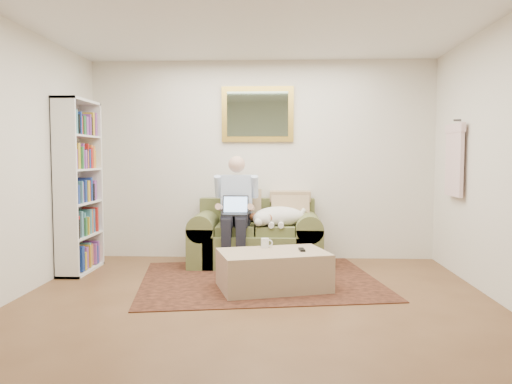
# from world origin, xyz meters

# --- Properties ---
(room_shell) EXTENTS (4.51, 5.00, 2.61)m
(room_shell) POSITION_xyz_m (0.00, 0.35, 1.30)
(room_shell) COLOR brown
(room_shell) RESTS_ON ground
(rug) EXTENTS (2.82, 2.40, 0.01)m
(rug) POSITION_xyz_m (0.02, 1.26, 0.01)
(rug) COLOR black
(rug) RESTS_ON room_shell
(sofa) EXTENTS (1.61, 0.82, 0.97)m
(sofa) POSITION_xyz_m (-0.05, 2.06, 0.28)
(sofa) COLOR olive
(sofa) RESTS_ON room_shell
(seated_man) EXTENTS (0.53, 0.76, 1.36)m
(seated_man) POSITION_xyz_m (-0.30, 1.91, 0.68)
(seated_man) COLOR #8CA7D8
(seated_man) RESTS_ON sofa
(laptop) EXTENTS (0.31, 0.25, 0.23)m
(laptop) POSITION_xyz_m (-0.30, 1.85, 0.71)
(laptop) COLOR black
(laptop) RESTS_ON seated_man
(sleeping_dog) EXTENTS (0.66, 0.42, 0.25)m
(sleeping_dog) POSITION_xyz_m (0.23, 1.98, 0.62)
(sleeping_dog) COLOR white
(sleeping_dog) RESTS_ON sofa
(ottoman) EXTENTS (1.21, 0.95, 0.39)m
(ottoman) POSITION_xyz_m (0.17, 0.90, 0.19)
(ottoman) COLOR tan
(ottoman) RESTS_ON room_shell
(coffee_mug) EXTENTS (0.08, 0.08, 0.10)m
(coffee_mug) POSITION_xyz_m (0.08, 1.10, 0.44)
(coffee_mug) COLOR white
(coffee_mug) RESTS_ON ottoman
(tv_remote) EXTENTS (0.07, 0.16, 0.02)m
(tv_remote) POSITION_xyz_m (0.46, 0.96, 0.40)
(tv_remote) COLOR black
(tv_remote) RESTS_ON ottoman
(bookshelf) EXTENTS (0.28, 0.80, 2.00)m
(bookshelf) POSITION_xyz_m (-2.10, 1.60, 1.00)
(bookshelf) COLOR white
(bookshelf) RESTS_ON room_shell
(wall_mirror) EXTENTS (0.94, 0.04, 0.72)m
(wall_mirror) POSITION_xyz_m (-0.05, 2.47, 1.90)
(wall_mirror) COLOR gold
(wall_mirror) RESTS_ON room_shell
(hanging_shirt) EXTENTS (0.06, 0.52, 0.90)m
(hanging_shirt) POSITION_xyz_m (2.19, 1.60, 1.35)
(hanging_shirt) COLOR #F1C7CB
(hanging_shirt) RESTS_ON room_shell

